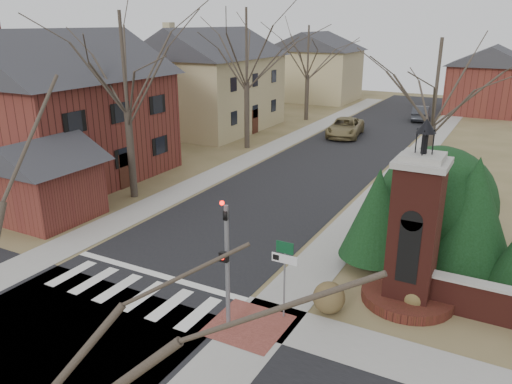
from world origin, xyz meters
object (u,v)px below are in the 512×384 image
Objects in this scene: sign_post at (284,265)px; traffic_signal_pole at (227,255)px; distant_car at (420,113)px; brick_gate_monument at (413,245)px; pickup_truck at (345,127)px.

traffic_signal_pole is at bearing -132.43° from sign_post.
distant_car is (-1.68, 39.56, -1.86)m from traffic_signal_pole.
sign_post is 38.29m from distant_car.
sign_post is at bearing 86.54° from distant_car.
brick_gate_monument is at bearing 43.24° from traffic_signal_pole.
distant_car is at bearing 94.46° from sign_post.
traffic_signal_pole is 1.02× the size of distant_car.
sign_post is at bearing -138.58° from brick_gate_monument.
brick_gate_monument reaches higher than pickup_truck.
sign_post reaches higher than pickup_truck.
traffic_signal_pole reaches higher than distant_car.
brick_gate_monument is at bearing -74.32° from pickup_truck.
distant_car is at bearing 60.65° from pickup_truck.
brick_gate_monument is 26.76m from pickup_truck.
traffic_signal_pole is 0.69× the size of brick_gate_monument.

